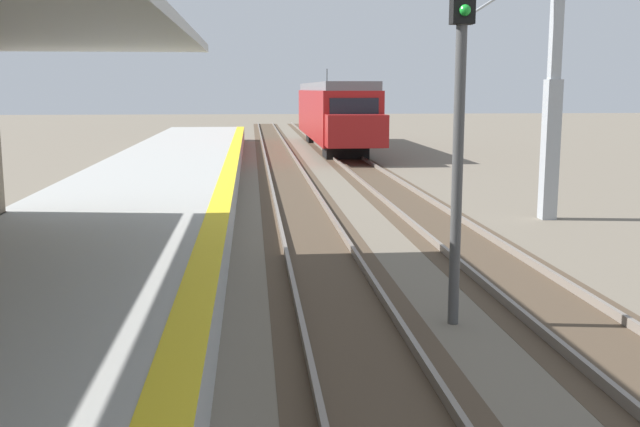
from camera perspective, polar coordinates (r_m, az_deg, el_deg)
name	(u,v)px	position (r m, az deg, el deg)	size (l,w,h in m)	color
station_platform	(75,273)	(13.20, -18.21, -4.33)	(5.00, 80.00, 0.91)	#A8A8A3
track_pair_nearest_platform	(316,243)	(16.91, -0.34, -2.26)	(2.34, 120.00, 0.16)	#4C3D2D
track_pair_middle	(462,240)	(17.52, 10.81, -2.02)	(2.34, 120.00, 0.16)	#4C3D2D
approaching_train	(334,112)	(43.81, 1.07, 7.77)	(2.93, 19.60, 4.76)	maroon
rail_signal_post	(459,110)	(11.01, 10.62, 7.77)	(0.32, 0.34, 5.20)	#4C4C4C
catenary_pylon_far_side	(542,85)	(20.83, 16.66, 9.40)	(5.00, 0.40, 7.50)	#9EA3A8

